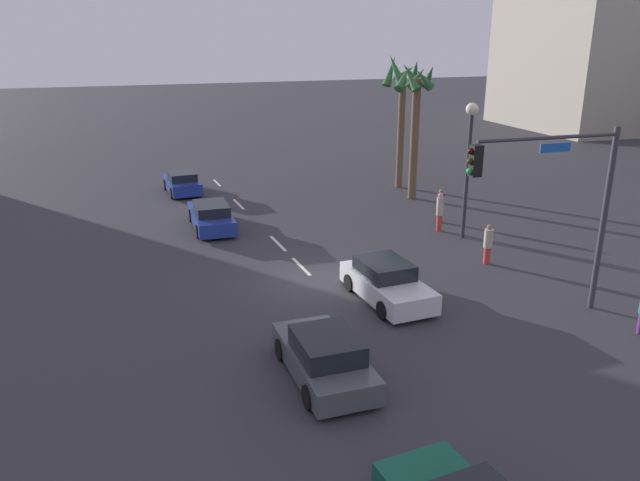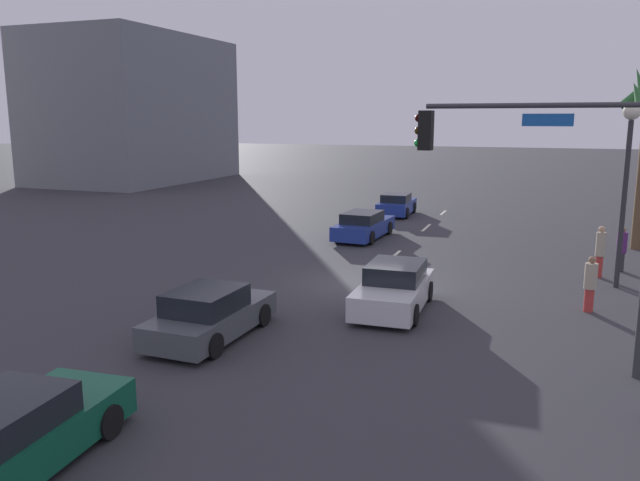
{
  "view_description": "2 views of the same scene",
  "coord_description": "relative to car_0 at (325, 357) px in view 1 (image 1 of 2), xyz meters",
  "views": [
    {
      "loc": [
        20.6,
        -7.78,
        8.96
      ],
      "look_at": [
        0.89,
        -0.14,
        1.93
      ],
      "focal_mm": 34.21,
      "sensor_mm": 36.0,
      "label": 1
    },
    {
      "loc": [
        20.98,
        5.93,
        5.79
      ],
      "look_at": [
        1.42,
        -1.11,
        1.74
      ],
      "focal_mm": 35.55,
      "sensor_mm": 36.0,
      "label": 2
    }
  ],
  "objects": [
    {
      "name": "lane_stripe_2",
      "position": [
        -11.6,
        2.29,
        -0.63
      ],
      "size": [
        2.31,
        0.14,
        0.01
      ],
      "primitive_type": "cube",
      "color": "silver",
      "rests_on": "ground_plane"
    },
    {
      "name": "lane_stripe_1",
      "position": [
        -19.07,
        2.29,
        -0.63
      ],
      "size": [
        2.33,
        0.14,
        0.01
      ],
      "primitive_type": "cube",
      "color": "silver",
      "rests_on": "ground_plane"
    },
    {
      "name": "lane_stripe_0",
      "position": [
        -24.8,
        2.29,
        -0.63
      ],
      "size": [
        1.99,
        0.14,
        0.01
      ],
      "primitive_type": "cube",
      "color": "silver",
      "rests_on": "ground_plane"
    },
    {
      "name": "streetlamp",
      "position": [
        -9.29,
        10.7,
        3.74
      ],
      "size": [
        0.56,
        0.56,
        6.26
      ],
      "color": "#2D2D33",
      "rests_on": "ground_plane"
    },
    {
      "name": "car_2",
      "position": [
        -22.93,
        -0.23,
        -0.02
      ],
      "size": [
        3.95,
        1.92,
        1.31
      ],
      "color": "navy",
      "rests_on": "ground_plane"
    },
    {
      "name": "car_0",
      "position": [
        0.0,
        0.0,
        0.0
      ],
      "size": [
        4.3,
        2.05,
        1.38
      ],
      "color": "#474C51",
      "rests_on": "ground_plane"
    },
    {
      "name": "palm_tree_1",
      "position": [
        -16.76,
        12.13,
        4.81
      ],
      "size": [
        2.31,
        2.32,
        7.69
      ],
      "color": "brown",
      "rests_on": "ground_plane"
    },
    {
      "name": "car_1",
      "position": [
        -15.07,
        -0.05,
        -0.02
      ],
      "size": [
        4.73,
        2.07,
        1.32
      ],
      "color": "navy",
      "rests_on": "ground_plane"
    },
    {
      "name": "lane_stripe_3",
      "position": [
        -8.39,
        2.29,
        -0.63
      ],
      "size": [
        2.16,
        0.14,
        0.01
      ],
      "primitive_type": "cube",
      "color": "silver",
      "rests_on": "ground_plane"
    },
    {
      "name": "pedestrian_0",
      "position": [
        -5.93,
        9.64,
        0.26
      ],
      "size": [
        0.51,
        0.51,
        1.71
      ],
      "color": "#BF3833",
      "rests_on": "ground_plane"
    },
    {
      "name": "traffic_signal",
      "position": [
        -1.08,
        8.6,
        3.66
      ],
      "size": [
        0.63,
        5.41,
        6.3
      ],
      "color": "#38383D",
      "rests_on": "ground_plane"
    },
    {
      "name": "palm_tree_2",
      "position": [
        -19.47,
        12.71,
        5.25
      ],
      "size": [
        2.5,
        2.44,
        8.18
      ],
      "color": "brown",
      "rests_on": "ground_plane"
    },
    {
      "name": "pedestrian_3",
      "position": [
        -11.9,
        11.04,
        0.27
      ],
      "size": [
        0.49,
        0.49,
        1.72
      ],
      "color": "#333338",
      "rests_on": "ground_plane"
    },
    {
      "name": "pedestrian_2",
      "position": [
        -10.59,
        10.21,
        0.39
      ],
      "size": [
        0.48,
        0.48,
        1.92
      ],
      "color": "#BF3833",
      "rests_on": "ground_plane"
    },
    {
      "name": "car_4",
      "position": [
        -4.14,
        4.03,
        0.02
      ],
      "size": [
        4.28,
        2.01,
        1.42
      ],
      "color": "silver",
      "rests_on": "ground_plane"
    },
    {
      "name": "building_1",
      "position": [
        -37.03,
        42.6,
        10.36
      ],
      "size": [
        17.3,
        12.36,
        22.0
      ],
      "primitive_type": "cube",
      "rotation": [
        0.0,
        0.0,
        -0.09
      ],
      "color": "#9E9384",
      "rests_on": "ground_plane"
    },
    {
      "name": "ground_plane",
      "position": [
        -6.8,
        2.29,
        -0.63
      ],
      "size": [
        220.0,
        220.0,
        0.0
      ],
      "primitive_type": "plane",
      "color": "#333338"
    }
  ]
}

